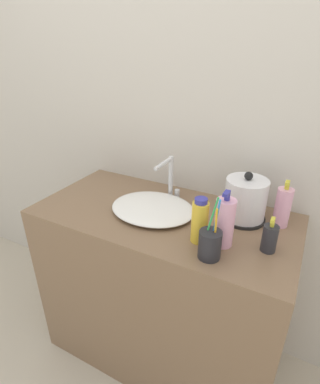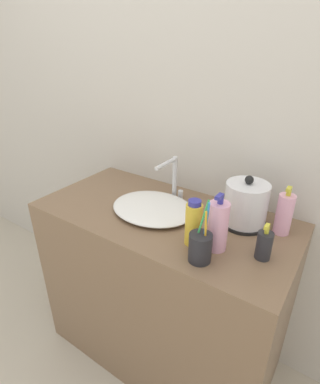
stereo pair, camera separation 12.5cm
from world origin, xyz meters
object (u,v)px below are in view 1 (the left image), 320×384
object	(u,v)px
shampoo_bottle	(270,238)
mouthwash_bottle	(200,221)
faucet	(170,175)
lotion_bottle	(283,207)
electric_kettle	(245,201)
toothbrush_cup	(210,244)
hand_cream_bottle	(224,222)

from	to	relation	value
shampoo_bottle	mouthwash_bottle	world-z (taller)	mouthwash_bottle
faucet	lotion_bottle	bearing A→B (deg)	-0.89
faucet	electric_kettle	world-z (taller)	electric_kettle
electric_kettle	toothbrush_cup	size ratio (longest dim) A/B	0.93
faucet	lotion_bottle	size ratio (longest dim) A/B	1.02
toothbrush_cup	faucet	bearing A→B (deg)	133.50
electric_kettle	toothbrush_cup	xyz separation A→B (m)	(-0.04, -0.31, -0.03)
faucet	mouthwash_bottle	world-z (taller)	faucet
electric_kettle	lotion_bottle	world-z (taller)	electric_kettle
hand_cream_bottle	lotion_bottle	bearing A→B (deg)	54.63
toothbrush_cup	lotion_bottle	xyz separation A→B (m)	(0.18, 0.33, 0.03)
shampoo_bottle	mouthwash_bottle	distance (m)	0.25
faucet	lotion_bottle	distance (m)	0.50
lotion_bottle	hand_cream_bottle	xyz separation A→B (m)	(-0.17, -0.23, 0.01)
toothbrush_cup	hand_cream_bottle	bearing A→B (deg)	79.54
shampoo_bottle	faucet	bearing A→B (deg)	157.49
lotion_bottle	hand_cream_bottle	bearing A→B (deg)	-125.37
lotion_bottle	mouthwash_bottle	size ratio (longest dim) A/B	1.12
lotion_bottle	mouthwash_bottle	bearing A→B (deg)	-134.51
lotion_bottle	mouthwash_bottle	distance (m)	0.36
shampoo_bottle	hand_cream_bottle	distance (m)	0.16
electric_kettle	faucet	bearing A→B (deg)	175.39
toothbrush_cup	electric_kettle	bearing A→B (deg)	82.50
faucet	electric_kettle	bearing A→B (deg)	-4.61
faucet	hand_cream_bottle	world-z (taller)	hand_cream_bottle
electric_kettle	shampoo_bottle	xyz separation A→B (m)	(0.13, -0.17, -0.03)
faucet	mouthwash_bottle	bearing A→B (deg)	-46.21
toothbrush_cup	mouthwash_bottle	distance (m)	0.10
faucet	toothbrush_cup	distance (m)	0.46
toothbrush_cup	lotion_bottle	world-z (taller)	toothbrush_cup
toothbrush_cup	shampoo_bottle	bearing A→B (deg)	37.66
mouthwash_bottle	hand_cream_bottle	size ratio (longest dim) A/B	0.81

